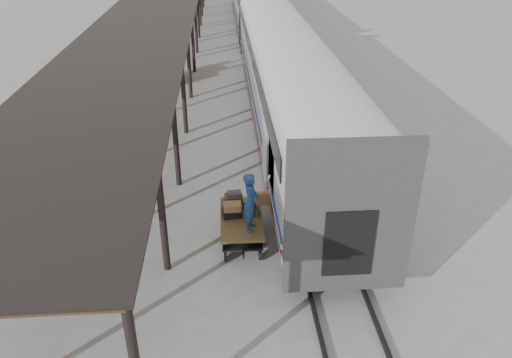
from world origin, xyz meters
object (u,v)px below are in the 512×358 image
object	(u,v)px
luggage_tug	(171,70)
pedestrian	(174,60)
baggage_cart	(241,223)
porter	(251,202)

from	to	relation	value
luggage_tug	pedestrian	distance (m)	1.36
pedestrian	baggage_cart	bearing A→B (deg)	124.19
luggage_tug	porter	bearing A→B (deg)	-90.63
porter	pedestrian	world-z (taller)	porter
luggage_tug	porter	size ratio (longest dim) A/B	1.05
luggage_tug	porter	xyz separation A→B (m)	(3.66, -17.43, 1.06)
porter	pedestrian	distance (m)	19.13
porter	pedestrian	xyz separation A→B (m)	(-3.61, 18.77, -0.83)
baggage_cart	porter	distance (m)	1.30
baggage_cart	pedestrian	bearing A→B (deg)	101.00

